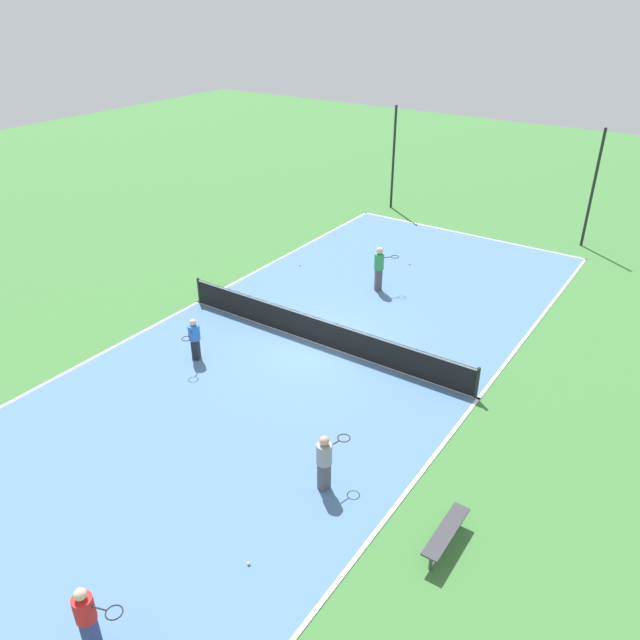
{
  "coord_description": "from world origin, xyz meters",
  "views": [
    {
      "loc": [
        9.74,
        -14.41,
        10.32
      ],
      "look_at": [
        0.0,
        0.0,
        0.9
      ],
      "focal_mm": 35.0,
      "sensor_mm": 36.0,
      "label": 1
    }
  ],
  "objects_px": {
    "tennis_ball_near_net": "(249,563)",
    "fence_post_back_left": "(393,158)",
    "bench": "(446,532)",
    "player_far_green": "(379,266)",
    "tennis_ball_right_alley": "(410,264)",
    "player_coach_red": "(86,615)",
    "player_baseline_gray": "(325,459)",
    "player_near_blue": "(194,337)",
    "tennis_ball_left_sideline": "(300,265)",
    "fence_post_back_right": "(593,189)",
    "tennis_net": "(320,330)"
  },
  "relations": [
    {
      "from": "tennis_net",
      "to": "player_baseline_gray",
      "type": "distance_m",
      "value": 6.55
    },
    {
      "from": "tennis_ball_near_net",
      "to": "tennis_net",
      "type": "bearing_deg",
      "value": 114.73
    },
    {
      "from": "player_coach_red",
      "to": "player_near_blue",
      "type": "xyz_separation_m",
      "value": [
        -5.24,
        8.0,
        -0.04
      ]
    },
    {
      "from": "player_coach_red",
      "to": "tennis_ball_right_alley",
      "type": "xyz_separation_m",
      "value": [
        -3.1,
        18.34,
        -0.79
      ]
    },
    {
      "from": "player_baseline_gray",
      "to": "player_near_blue",
      "type": "bearing_deg",
      "value": 84.14
    },
    {
      "from": "tennis_ball_near_net",
      "to": "fence_post_back_left",
      "type": "bearing_deg",
      "value": 111.36
    },
    {
      "from": "player_far_green",
      "to": "tennis_ball_right_alley",
      "type": "bearing_deg",
      "value": 48.89
    },
    {
      "from": "player_near_blue",
      "to": "tennis_ball_near_net",
      "type": "xyz_separation_m",
      "value": [
        6.38,
        -5.13,
        -0.74
      ]
    },
    {
      "from": "tennis_ball_near_net",
      "to": "player_near_blue",
      "type": "bearing_deg",
      "value": 141.18
    },
    {
      "from": "player_coach_red",
      "to": "player_far_green",
      "type": "relative_size",
      "value": 0.84
    },
    {
      "from": "player_baseline_gray",
      "to": "bench",
      "type": "bearing_deg",
      "value": -74.96
    },
    {
      "from": "player_far_green",
      "to": "bench",
      "type": "bearing_deg",
      "value": -97.43
    },
    {
      "from": "fence_post_back_right",
      "to": "tennis_ball_right_alley",
      "type": "bearing_deg",
      "value": -130.36
    },
    {
      "from": "bench",
      "to": "fence_post_back_right",
      "type": "relative_size",
      "value": 0.33
    },
    {
      "from": "bench",
      "to": "player_far_green",
      "type": "xyz_separation_m",
      "value": [
        -7.18,
        9.95,
        0.64
      ]
    },
    {
      "from": "bench",
      "to": "tennis_ball_right_alley",
      "type": "bearing_deg",
      "value": 29.65
    },
    {
      "from": "tennis_net",
      "to": "player_near_blue",
      "type": "distance_m",
      "value": 3.96
    },
    {
      "from": "tennis_ball_near_net",
      "to": "bench",
      "type": "bearing_deg",
      "value": 41.14
    },
    {
      "from": "player_coach_red",
      "to": "player_baseline_gray",
      "type": "height_order",
      "value": "player_baseline_gray"
    },
    {
      "from": "fence_post_back_left",
      "to": "tennis_ball_right_alley",
      "type": "bearing_deg",
      "value": -55.76
    },
    {
      "from": "player_coach_red",
      "to": "tennis_net",
      "type": "bearing_deg",
      "value": 84.98
    },
    {
      "from": "bench",
      "to": "player_near_blue",
      "type": "xyz_separation_m",
      "value": [
        -9.43,
        2.46,
        0.41
      ]
    },
    {
      "from": "tennis_net",
      "to": "player_coach_red",
      "type": "distance_m",
      "value": 11.2
    },
    {
      "from": "player_near_blue",
      "to": "player_far_green",
      "type": "xyz_separation_m",
      "value": [
        2.25,
        7.49,
        0.23
      ]
    },
    {
      "from": "player_baseline_gray",
      "to": "player_far_green",
      "type": "xyz_separation_m",
      "value": [
        -4.17,
        9.94,
        0.16
      ]
    },
    {
      "from": "player_far_green",
      "to": "fence_post_back_right",
      "type": "xyz_separation_m",
      "value": [
        5.24,
        9.14,
        1.54
      ]
    },
    {
      "from": "bench",
      "to": "fence_post_back_left",
      "type": "height_order",
      "value": "fence_post_back_left"
    },
    {
      "from": "player_coach_red",
      "to": "tennis_ball_left_sideline",
      "type": "distance_m",
      "value": 17.11
    },
    {
      "from": "bench",
      "to": "fence_post_back_right",
      "type": "bearing_deg",
      "value": 5.81
    },
    {
      "from": "tennis_net",
      "to": "player_near_blue",
      "type": "bearing_deg",
      "value": -132.66
    },
    {
      "from": "player_far_green",
      "to": "fence_post_back_left",
      "type": "xyz_separation_m",
      "value": [
        -4.39,
        9.14,
        1.54
      ]
    },
    {
      "from": "tennis_ball_near_net",
      "to": "fence_post_back_left",
      "type": "height_order",
      "value": "fence_post_back_left"
    },
    {
      "from": "player_far_green",
      "to": "player_near_blue",
      "type": "bearing_deg",
      "value": -149.99
    },
    {
      "from": "tennis_ball_left_sideline",
      "to": "fence_post_back_left",
      "type": "relative_size",
      "value": 0.01
    },
    {
      "from": "tennis_net",
      "to": "tennis_ball_near_net",
      "type": "relative_size",
      "value": 157.19
    },
    {
      "from": "tennis_ball_left_sideline",
      "to": "fence_post_back_left",
      "type": "xyz_separation_m",
      "value": [
        -0.58,
        8.94,
        2.51
      ]
    },
    {
      "from": "bench",
      "to": "tennis_ball_near_net",
      "type": "xyz_separation_m",
      "value": [
        -3.06,
        -2.67,
        -0.33
      ]
    },
    {
      "from": "tennis_ball_right_alley",
      "to": "player_coach_red",
      "type": "bearing_deg",
      "value": -80.42
    },
    {
      "from": "player_baseline_gray",
      "to": "player_far_green",
      "type": "bearing_deg",
      "value": 37.84
    },
    {
      "from": "player_far_green",
      "to": "fence_post_back_right",
      "type": "distance_m",
      "value": 10.65
    },
    {
      "from": "tennis_ball_left_sideline",
      "to": "tennis_ball_near_net",
      "type": "height_order",
      "value": "same"
    },
    {
      "from": "player_coach_red",
      "to": "player_near_blue",
      "type": "bearing_deg",
      "value": 104.98
    },
    {
      "from": "tennis_net",
      "to": "bench",
      "type": "xyz_separation_m",
      "value": [
        6.76,
        -5.36,
        -0.13
      ]
    },
    {
      "from": "player_coach_red",
      "to": "tennis_ball_left_sideline",
      "type": "bearing_deg",
      "value": 95.17
    },
    {
      "from": "tennis_net",
      "to": "tennis_ball_left_sideline",
      "type": "bearing_deg",
      "value": 131.5
    },
    {
      "from": "player_far_green",
      "to": "player_coach_red",
      "type": "bearing_deg",
      "value": -122.33
    },
    {
      "from": "player_coach_red",
      "to": "fence_post_back_left",
      "type": "relative_size",
      "value": 0.28
    },
    {
      "from": "player_baseline_gray",
      "to": "tennis_ball_near_net",
      "type": "relative_size",
      "value": 21.92
    },
    {
      "from": "tennis_net",
      "to": "fence_post_back_left",
      "type": "relative_size",
      "value": 2.08
    },
    {
      "from": "fence_post_back_right",
      "to": "player_coach_red",
      "type": "bearing_deg",
      "value": -95.22
    }
  ]
}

